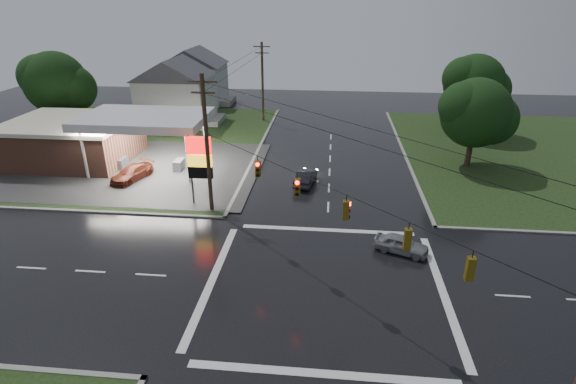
# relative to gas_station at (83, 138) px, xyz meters

# --- Properties ---
(ground) EXTENTS (120.00, 120.00, 0.00)m
(ground) POSITION_rel_gas_station_xyz_m (25.68, -19.70, -2.55)
(ground) COLOR black
(ground) RESTS_ON ground
(grass_nw) EXTENTS (36.00, 36.00, 0.08)m
(grass_nw) POSITION_rel_gas_station_xyz_m (-0.32, 6.30, -2.51)
(grass_nw) COLOR black
(grass_nw) RESTS_ON ground
(grass_ne) EXTENTS (36.00, 36.00, 0.08)m
(grass_ne) POSITION_rel_gas_station_xyz_m (51.68, 6.30, -2.51)
(grass_ne) COLOR black
(grass_ne) RESTS_ON ground
(gas_station) EXTENTS (26.20, 18.00, 5.60)m
(gas_station) POSITION_rel_gas_station_xyz_m (0.00, 0.00, 0.00)
(gas_station) COLOR #2D2D2D
(gas_station) RESTS_ON ground
(pylon_sign) EXTENTS (2.00, 0.35, 6.00)m
(pylon_sign) POSITION_rel_gas_station_xyz_m (15.18, -9.20, 1.46)
(pylon_sign) COLOR #59595E
(pylon_sign) RESTS_ON ground
(utility_pole_nw) EXTENTS (2.20, 0.32, 11.00)m
(utility_pole_nw) POSITION_rel_gas_station_xyz_m (16.18, -10.20, 3.17)
(utility_pole_nw) COLOR #382619
(utility_pole_nw) RESTS_ON ground
(utility_pole_n) EXTENTS (2.20, 0.32, 10.50)m
(utility_pole_n) POSITION_rel_gas_station_xyz_m (16.18, 18.30, 2.92)
(utility_pole_n) COLOR #382619
(utility_pole_n) RESTS_ON ground
(traffic_signals) EXTENTS (26.87, 26.87, 1.47)m
(traffic_signals) POSITION_rel_gas_station_xyz_m (25.69, -19.72, 3.93)
(traffic_signals) COLOR black
(traffic_signals) RESTS_ON ground
(house_near) EXTENTS (11.05, 8.48, 8.60)m
(house_near) POSITION_rel_gas_station_xyz_m (4.73, 16.30, 1.86)
(house_near) COLOR silver
(house_near) RESTS_ON ground
(house_far) EXTENTS (11.05, 8.48, 8.60)m
(house_far) POSITION_rel_gas_station_xyz_m (3.73, 28.30, 1.86)
(house_far) COLOR silver
(house_far) RESTS_ON ground
(tree_nw_behind) EXTENTS (8.93, 7.60, 10.00)m
(tree_nw_behind) POSITION_rel_gas_station_xyz_m (-8.17, 10.29, 3.63)
(tree_nw_behind) COLOR black
(tree_nw_behind) RESTS_ON ground
(tree_ne_near) EXTENTS (7.99, 6.80, 8.98)m
(tree_ne_near) POSITION_rel_gas_station_xyz_m (39.82, 2.29, 3.01)
(tree_ne_near) COLOR black
(tree_ne_near) RESTS_ON ground
(tree_ne_far) EXTENTS (8.46, 7.20, 9.80)m
(tree_ne_far) POSITION_rel_gas_station_xyz_m (42.83, 14.29, 3.63)
(tree_ne_far) COLOR black
(tree_ne_far) RESTS_ON ground
(car_north) EXTENTS (2.08, 4.31, 1.36)m
(car_north) POSITION_rel_gas_station_xyz_m (23.48, -3.95, -1.87)
(car_north) COLOR black
(car_north) RESTS_ON ground
(car_crossing) EXTENTS (3.94, 2.74, 1.25)m
(car_crossing) POSITION_rel_gas_station_xyz_m (30.75, -15.34, -1.92)
(car_crossing) COLOR gray
(car_crossing) RESTS_ON ground
(car_pump) EXTENTS (3.30, 5.11, 1.38)m
(car_pump) POSITION_rel_gas_station_xyz_m (7.03, -4.60, -1.86)
(car_pump) COLOR #551E13
(car_pump) RESTS_ON ground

